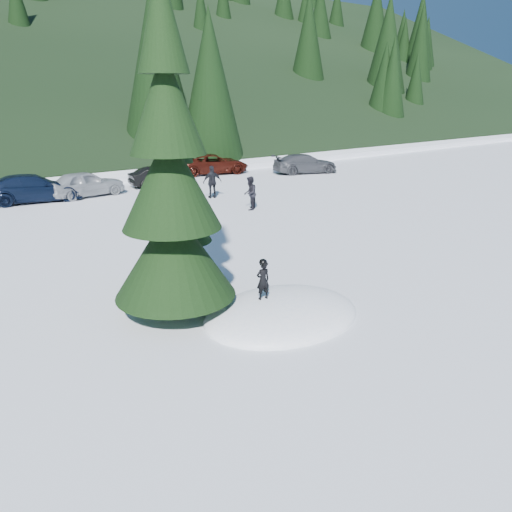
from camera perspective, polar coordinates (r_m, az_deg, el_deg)
ground at (r=13.56m, az=2.95°, el=-6.81°), size 200.00×200.00×0.00m
snow_mound at (r=13.56m, az=2.95°, el=-6.81°), size 4.48×3.52×0.96m
spruce_tall at (r=12.81m, az=-9.72°, el=7.11°), size 3.20×3.20×8.60m
spruce_short at (r=14.74m, az=-8.52°, el=3.78°), size 2.20×2.20×5.37m
child_skier at (r=13.18m, az=0.80°, el=-2.80°), size 0.42×0.31×1.05m
adult_0 at (r=25.42m, az=-0.69°, el=7.19°), size 1.04×1.03×1.70m
adult_1 at (r=28.40m, az=-5.01°, el=8.42°), size 1.15×0.71×1.82m
car_3 at (r=29.92m, az=-24.13°, el=7.10°), size 5.40×2.81×1.50m
car_4 at (r=30.37m, az=-18.87°, el=7.83°), size 4.46×2.17×1.47m
car_5 at (r=32.62m, az=-11.05°, el=8.90°), size 3.81×1.71×1.21m
car_6 at (r=37.16m, az=-4.89°, el=10.45°), size 5.53×3.55×1.42m
car_7 at (r=37.49m, az=5.64°, el=10.47°), size 5.14×3.37×1.39m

